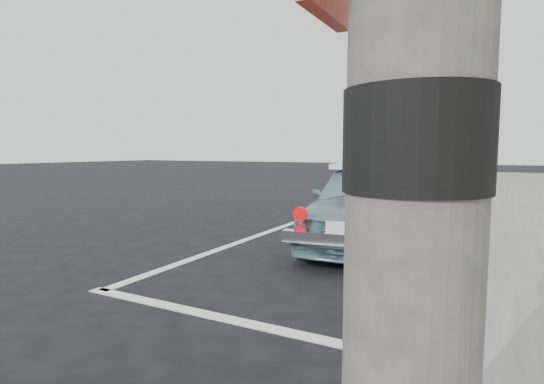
{
  "coord_description": "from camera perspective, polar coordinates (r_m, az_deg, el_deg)",
  "views": [
    {
      "loc": [
        2.23,
        -3.09,
        1.28
      ],
      "look_at": [
        -0.3,
        1.67,
        0.75
      ],
      "focal_mm": 28.0,
      "sensor_mm": 36.0,
      "label": 1
    }
  ],
  "objects": [
    {
      "name": "pline_front",
      "position": [
        9.82,
        17.6,
        -2.12
      ],
      "size": [
        3.0,
        0.12,
        0.01
      ],
      "primitive_type": "cube",
      "color": "silver",
      "rests_on": "ground"
    },
    {
      "name": "pline_rear",
      "position": [
        3.36,
        -5.59,
        -16.71
      ],
      "size": [
        3.0,
        0.12,
        0.01
      ],
      "primitive_type": "cube",
      "color": "silver",
      "rests_on": "ground"
    },
    {
      "name": "retro_coupe",
      "position": [
        5.9,
        12.66,
        -1.42
      ],
      "size": [
        1.71,
        3.45,
        1.13
      ],
      "rotation": [
        0.0,
        0.0,
        0.12
      ],
      "color": "#6E93A2",
      "rests_on": "ground"
    },
    {
      "name": "cat",
      "position": [
        4.45,
        11.26,
        -9.83
      ],
      "size": [
        0.26,
        0.41,
        0.22
      ],
      "rotation": [
        0.0,
        0.0,
        0.29
      ],
      "color": "#62584B",
      "rests_on": "ground"
    },
    {
      "name": "pline_side",
      "position": [
        6.96,
        0.75,
        -4.95
      ],
      "size": [
        0.12,
        7.0,
        0.01
      ],
      "primitive_type": "cube",
      "color": "silver",
      "rests_on": "ground"
    },
    {
      "name": "ground",
      "position": [
        4.01,
        -7.65,
        -13.02
      ],
      "size": [
        80.0,
        80.0,
        0.0
      ],
      "primitive_type": "plane",
      "color": "black",
      "rests_on": "ground"
    }
  ]
}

